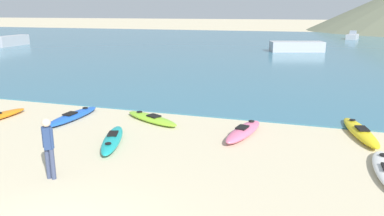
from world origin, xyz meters
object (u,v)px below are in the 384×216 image
(kayak_on_sand_5, at_px, (112,140))
(moored_boat_0, at_px, (352,36))
(kayak_on_sand_2, at_px, (152,118))
(kayak_on_sand_3, at_px, (360,132))
(person_near_foreground, at_px, (48,145))
(kayak_on_sand_1, at_px, (244,131))
(moored_boat_4, at_px, (297,47))
(moored_boat_2, at_px, (12,41))
(kayak_on_sand_0, at_px, (73,116))

(kayak_on_sand_5, distance_m, moored_boat_0, 55.46)
(kayak_on_sand_2, distance_m, moored_boat_0, 52.62)
(kayak_on_sand_3, bearing_deg, person_near_foreground, -142.42)
(kayak_on_sand_1, relative_size, moored_boat_4, 0.49)
(moored_boat_2, bearing_deg, moored_boat_4, 6.53)
(kayak_on_sand_5, distance_m, moored_boat_4, 32.72)
(person_near_foreground, relative_size, moored_boat_4, 0.28)
(kayak_on_sand_1, distance_m, person_near_foreground, 6.81)
(kayak_on_sand_2, distance_m, moored_boat_4, 29.85)
(kayak_on_sand_2, bearing_deg, kayak_on_sand_3, 4.49)
(kayak_on_sand_3, xyz_separation_m, moored_boat_2, (-38.65, 24.88, 0.55))
(kayak_on_sand_2, bearing_deg, moored_boat_4, 81.52)
(kayak_on_sand_2, xyz_separation_m, moored_boat_0, (11.92, 51.25, 0.40))
(kayak_on_sand_3, relative_size, moored_boat_2, 0.68)
(person_near_foreground, xyz_separation_m, moored_boat_0, (12.32, 57.09, -0.46))
(person_near_foreground, height_order, moored_boat_2, person_near_foreground)
(kayak_on_sand_3, relative_size, moored_boat_4, 0.59)
(person_near_foreground, bearing_deg, kayak_on_sand_0, 119.56)
(kayak_on_sand_2, distance_m, moored_boat_2, 39.88)
(kayak_on_sand_2, relative_size, kayak_on_sand_5, 1.00)
(kayak_on_sand_0, distance_m, moored_boat_4, 31.22)
(kayak_on_sand_1, bearing_deg, moored_boat_2, 142.88)
(kayak_on_sand_1, distance_m, moored_boat_2, 43.39)
(kayak_on_sand_3, height_order, kayak_on_sand_5, kayak_on_sand_3)
(kayak_on_sand_5, bearing_deg, kayak_on_sand_1, 27.96)
(kayak_on_sand_0, relative_size, moored_boat_0, 0.90)
(kayak_on_sand_3, height_order, person_near_foreground, person_near_foreground)
(kayak_on_sand_3, bearing_deg, moored_boat_2, 147.23)
(kayak_on_sand_5, bearing_deg, kayak_on_sand_0, 145.30)
(moored_boat_0, bearing_deg, person_near_foreground, -102.18)
(kayak_on_sand_1, distance_m, kayak_on_sand_2, 4.01)
(moored_boat_4, bearing_deg, kayak_on_sand_2, -98.48)
(kayak_on_sand_0, relative_size, moored_boat_4, 0.54)
(kayak_on_sand_1, bearing_deg, moored_boat_4, 89.14)
(moored_boat_4, bearing_deg, moored_boat_2, -173.47)
(kayak_on_sand_2, relative_size, moored_boat_2, 0.56)
(kayak_on_sand_2, relative_size, kayak_on_sand_3, 0.83)
(kayak_on_sand_0, bearing_deg, kayak_on_sand_1, 0.46)
(kayak_on_sand_5, bearing_deg, person_near_foreground, -93.80)
(kayak_on_sand_1, height_order, moored_boat_2, moored_boat_2)
(kayak_on_sand_5, xyz_separation_m, person_near_foreground, (-0.20, -2.97, 0.83))
(kayak_on_sand_1, xyz_separation_m, moored_boat_2, (-34.60, 26.18, 0.54))
(kayak_on_sand_3, height_order, moored_boat_4, moored_boat_4)
(kayak_on_sand_5, height_order, moored_boat_0, moored_boat_0)
(moored_boat_0, bearing_deg, moored_boat_4, -109.08)
(moored_boat_2, bearing_deg, kayak_on_sand_1, -37.12)
(kayak_on_sand_0, xyz_separation_m, moored_boat_2, (-27.35, 26.24, 0.58))
(kayak_on_sand_2, relative_size, moored_boat_4, 0.49)
(kayak_on_sand_3, distance_m, person_near_foreground, 10.64)
(kayak_on_sand_2, height_order, person_near_foreground, person_near_foreground)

